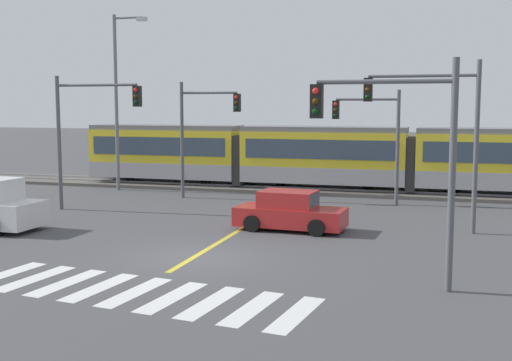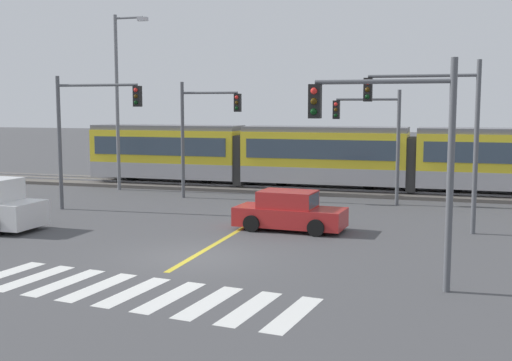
# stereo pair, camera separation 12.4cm
# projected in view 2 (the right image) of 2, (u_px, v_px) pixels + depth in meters

# --- Properties ---
(ground_plane) EXTENTS (200.00, 200.00, 0.00)m
(ground_plane) POSITION_uv_depth(u_px,v_px,m) (193.00, 257.00, 20.25)
(ground_plane) COLOR #474749
(track_bed) EXTENTS (120.00, 4.00, 0.18)m
(track_bed) POSITION_uv_depth(u_px,v_px,m) (307.00, 189.00, 36.04)
(track_bed) COLOR #56514C
(track_bed) RESTS_ON ground
(rail_near) EXTENTS (120.00, 0.08, 0.10)m
(rail_near) POSITION_uv_depth(u_px,v_px,m) (304.00, 188.00, 35.34)
(rail_near) COLOR #939399
(rail_near) RESTS_ON track_bed
(rail_far) EXTENTS (120.00, 0.08, 0.10)m
(rail_far) POSITION_uv_depth(u_px,v_px,m) (309.00, 185.00, 36.71)
(rail_far) COLOR #939399
(rail_far) RESTS_ON track_bed
(light_rail_tram) EXTENTS (28.00, 2.64, 3.43)m
(light_rail_tram) POSITION_uv_depth(u_px,v_px,m) (325.00, 155.00, 35.52)
(light_rail_tram) COLOR #9E9EA3
(light_rail_tram) RESTS_ON track_bed
(crosswalk_stripe_0) EXTENTS (0.89, 2.85, 0.01)m
(crosswalk_stripe_0) POSITION_uv_depth(u_px,v_px,m) (4.00, 274.00, 18.25)
(crosswalk_stripe_0) COLOR silver
(crosswalk_stripe_0) RESTS_ON ground
(crosswalk_stripe_1) EXTENTS (0.89, 2.85, 0.01)m
(crosswalk_stripe_1) POSITION_uv_depth(u_px,v_px,m) (34.00, 278.00, 17.81)
(crosswalk_stripe_1) COLOR silver
(crosswalk_stripe_1) RESTS_ON ground
(crosswalk_stripe_2) EXTENTS (0.89, 2.85, 0.01)m
(crosswalk_stripe_2) POSITION_uv_depth(u_px,v_px,m) (65.00, 282.00, 17.37)
(crosswalk_stripe_2) COLOR silver
(crosswalk_stripe_2) RESTS_ON ground
(crosswalk_stripe_3) EXTENTS (0.89, 2.85, 0.01)m
(crosswalk_stripe_3) POSITION_uv_depth(u_px,v_px,m) (98.00, 287.00, 16.93)
(crosswalk_stripe_3) COLOR silver
(crosswalk_stripe_3) RESTS_ON ground
(crosswalk_stripe_4) EXTENTS (0.89, 2.85, 0.01)m
(crosswalk_stripe_4) POSITION_uv_depth(u_px,v_px,m) (133.00, 292.00, 16.49)
(crosswalk_stripe_4) COLOR silver
(crosswalk_stripe_4) RESTS_ON ground
(crosswalk_stripe_5) EXTENTS (0.89, 2.85, 0.01)m
(crosswalk_stripe_5) POSITION_uv_depth(u_px,v_px,m) (170.00, 297.00, 16.04)
(crosswalk_stripe_5) COLOR silver
(crosswalk_stripe_5) RESTS_ON ground
(crosswalk_stripe_6) EXTENTS (0.89, 2.85, 0.01)m
(crosswalk_stripe_6) POSITION_uv_depth(u_px,v_px,m) (209.00, 302.00, 15.60)
(crosswalk_stripe_6) COLOR silver
(crosswalk_stripe_6) RESTS_ON ground
(crosswalk_stripe_7) EXTENTS (0.89, 2.85, 0.01)m
(crosswalk_stripe_7) POSITION_uv_depth(u_px,v_px,m) (250.00, 308.00, 15.16)
(crosswalk_stripe_7) COLOR silver
(crosswalk_stripe_7) RESTS_ON ground
(crosswalk_stripe_8) EXTENTS (0.89, 2.85, 0.01)m
(crosswalk_stripe_8) POSITION_uv_depth(u_px,v_px,m) (293.00, 314.00, 14.72)
(crosswalk_stripe_8) COLOR silver
(crosswalk_stripe_8) RESTS_ON ground
(lane_centre_line) EXTENTS (0.20, 16.60, 0.01)m
(lane_centre_line) POSITION_uv_depth(u_px,v_px,m) (252.00, 222.00, 26.27)
(lane_centre_line) COLOR gold
(lane_centre_line) RESTS_ON ground
(sedan_crossing) EXTENTS (4.30, 2.11, 1.52)m
(sedan_crossing) POSITION_uv_depth(u_px,v_px,m) (290.00, 212.00, 24.62)
(sedan_crossing) COLOR #B22323
(sedan_crossing) RESTS_ON ground
(traffic_light_far_left) EXTENTS (3.25, 0.38, 5.97)m
(traffic_light_far_left) POSITION_uv_depth(u_px,v_px,m) (202.00, 123.00, 32.61)
(traffic_light_far_left) COLOR #515459
(traffic_light_far_left) RESTS_ON ground
(traffic_light_mid_right) EXTENTS (4.25, 0.38, 6.43)m
(traffic_light_mid_right) POSITION_uv_depth(u_px,v_px,m) (438.00, 120.00, 23.87)
(traffic_light_mid_right) COLOR #515459
(traffic_light_mid_right) RESTS_ON ground
(traffic_light_near_right) EXTENTS (3.75, 0.38, 5.96)m
(traffic_light_near_right) POSITION_uv_depth(u_px,v_px,m) (400.00, 140.00, 16.43)
(traffic_light_near_right) COLOR #515459
(traffic_light_near_right) RESTS_ON ground
(traffic_light_mid_left) EXTENTS (4.25, 0.38, 6.10)m
(traffic_light_mid_left) POSITION_uv_depth(u_px,v_px,m) (86.00, 121.00, 28.77)
(traffic_light_mid_left) COLOR #515459
(traffic_light_mid_left) RESTS_ON ground
(traffic_light_far_right) EXTENTS (3.25, 0.38, 5.51)m
(traffic_light_far_right) POSITION_uv_depth(u_px,v_px,m) (375.00, 129.00, 30.84)
(traffic_light_far_right) COLOR #515459
(traffic_light_far_right) RESTS_ON ground
(street_lamp_west) EXTENTS (2.06, 0.28, 9.75)m
(street_lamp_west) POSITION_uv_depth(u_px,v_px,m) (120.00, 93.00, 35.80)
(street_lamp_west) COLOR slate
(street_lamp_west) RESTS_ON ground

